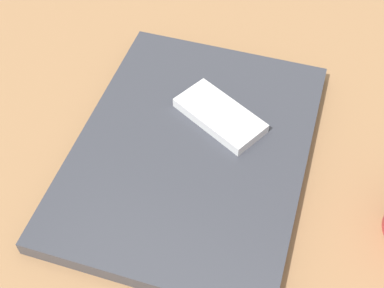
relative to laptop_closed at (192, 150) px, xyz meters
The scene contains 3 objects.
desk_surface 8.00cm from the laptop_closed, 139.17° to the left, with size 120.00×80.00×3.00cm, color olive.
laptop_closed is the anchor object (origin of this frame).
cell_phone_on_laptop 5.22cm from the laptop_closed, 13.96° to the right, with size 8.33×11.44×1.32cm.
Camera 1 is at (-27.22, -20.62, 49.70)cm, focal length 49.44 mm.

